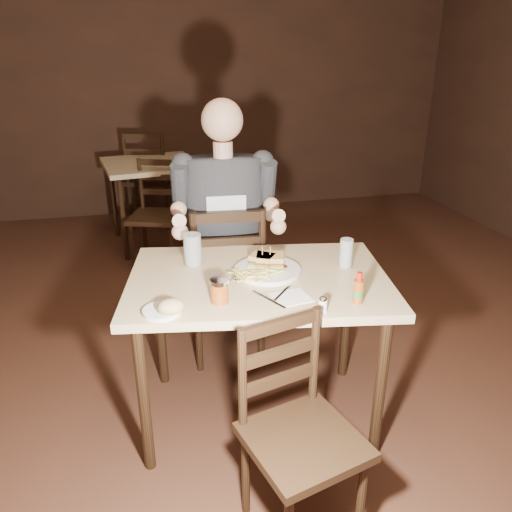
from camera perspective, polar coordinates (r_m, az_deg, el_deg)
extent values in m
plane|color=#331A12|center=(2.71, -0.56, -16.62)|extent=(7.00, 7.00, 0.00)
plane|color=#3E2519|center=(5.57, -9.05, 19.19)|extent=(6.00, 0.00, 6.00)
cube|color=#CDB485|center=(2.25, 0.29, -2.83)|extent=(1.27, 0.95, 0.04)
cylinder|color=black|center=(2.21, -12.72, -15.68)|extent=(0.05, 0.05, 0.73)
cylinder|color=black|center=(2.72, -10.90, -7.60)|extent=(0.05, 0.05, 0.73)
cylinder|color=black|center=(2.28, 13.98, -14.55)|extent=(0.05, 0.05, 0.73)
cylinder|color=black|center=(2.77, 10.29, -6.92)|extent=(0.05, 0.05, 0.73)
cube|color=#CDB485|center=(4.65, -12.00, 10.22)|extent=(0.91, 0.91, 0.04)
cylinder|color=black|center=(4.40, -14.91, 4.02)|extent=(0.04, 0.04, 0.73)
cylinder|color=black|center=(5.01, -15.94, 6.17)|extent=(0.04, 0.04, 0.73)
cylinder|color=black|center=(4.51, -6.84, 5.10)|extent=(0.04, 0.04, 0.73)
cylinder|color=black|center=(5.11, -8.78, 7.09)|extent=(0.04, 0.04, 0.73)
cylinder|color=white|center=(2.27, 1.33, -1.73)|extent=(0.34, 0.34, 0.02)
ellipsoid|color=maroon|center=(2.29, 3.13, -1.22)|extent=(0.05, 0.05, 0.01)
cylinder|color=silver|center=(2.35, -7.25, 0.72)|extent=(0.09, 0.09, 0.15)
cylinder|color=silver|center=(2.35, 10.26, 0.31)|extent=(0.07, 0.07, 0.14)
cube|color=white|center=(2.06, 4.07, -4.74)|extent=(0.16, 0.16, 0.00)
cube|color=silver|center=(2.03, 1.46, -4.99)|extent=(0.10, 0.18, 0.00)
cube|color=silver|center=(2.09, 3.11, -4.17)|extent=(0.11, 0.13, 0.00)
cylinder|color=white|center=(1.97, -10.66, -6.28)|extent=(0.17, 0.17, 0.01)
ellipsoid|color=tan|center=(1.93, -9.71, -5.73)|extent=(0.11, 0.10, 0.06)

